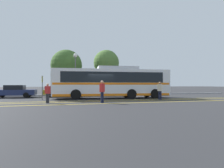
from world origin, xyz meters
TOP-DOWN VIEW (x-y plane):
  - ground_plane at (0.00, 0.00)m, footprint 220.00×220.00m
  - lane_strip_0 at (1.41, -1.86)m, footprint 32.13×0.20m
  - lane_strip_1 at (1.41, -3.00)m, footprint 32.13×0.20m
  - lane_strip_2 at (1.41, -4.65)m, footprint 32.13×0.20m
  - curb_strip at (1.41, 5.98)m, footprint 40.13×0.36m
  - transit_bus at (1.42, 0.34)m, footprint 12.57×3.37m
  - parked_car_0 at (-9.07, 4.02)m, footprint 4.61×1.92m
  - parked_car_1 at (-3.67, 4.15)m, footprint 4.67×2.00m
  - pedestrian_0 at (5.44, -2.59)m, footprint 0.44×0.46m
  - pedestrian_1 at (-0.50, -4.00)m, footprint 0.46×0.44m
  - pedestrian_2 at (-4.72, -3.25)m, footprint 0.46×0.45m
  - bus_stop_sign at (-5.52, -0.25)m, footprint 0.07×0.40m
  - street_lamp at (-2.20, 6.51)m, footprint 0.57×0.57m
  - tree_0 at (2.89, 10.12)m, footprint 4.17×4.17m
  - tree_1 at (-3.41, 9.44)m, footprint 4.65×4.65m

SIDE VIEW (x-z plane):
  - ground_plane at x=0.00m, z-range 0.00..0.00m
  - lane_strip_0 at x=1.41m, z-range 0.00..0.01m
  - lane_strip_1 at x=1.41m, z-range 0.00..0.01m
  - lane_strip_2 at x=1.41m, z-range 0.00..0.01m
  - curb_strip at x=1.41m, z-range 0.00..0.15m
  - parked_car_0 at x=-9.07m, z-range 0.01..1.41m
  - parked_car_1 at x=-3.67m, z-range 0.00..1.43m
  - pedestrian_2 at x=-4.72m, z-range 0.10..1.64m
  - pedestrian_0 at x=5.44m, z-range 0.12..1.85m
  - pedestrian_1 at x=-0.50m, z-range 0.13..1.92m
  - bus_stop_sign at x=-5.52m, z-range 0.31..2.60m
  - transit_bus at x=1.42m, z-range 0.05..3.43m
  - tree_1 at x=-3.41m, z-range 1.03..7.76m
  - street_lamp at x=-2.20m, z-range 1.58..7.32m
  - tree_0 at x=2.89m, z-range 1.47..8.60m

